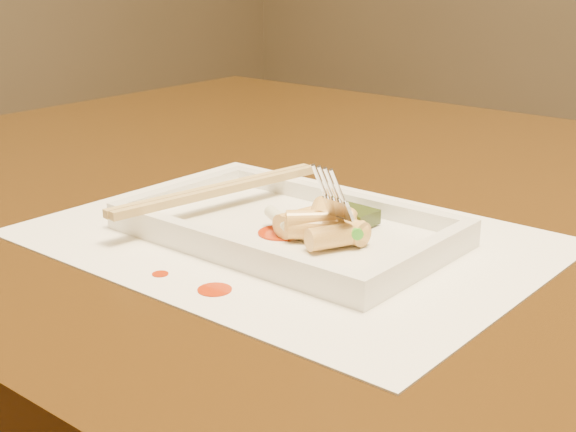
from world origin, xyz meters
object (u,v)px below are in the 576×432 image
Objects in this scene: table at (445,302)px; fork at (376,148)px; placemat at (288,238)px; plate_base at (288,232)px; chopstick_a at (215,189)px.

fork reaches higher than table.
plate_base is at bearing 0.00° from placemat.
chopstick_a is (-0.08, 0.00, 0.02)m from plate_base.
chopstick_a is at bearing -128.07° from table.
table is at bearing 72.74° from placemat.
placemat is 2.86× the size of fork.
fork is at bearing 6.75° from chopstick_a.
fork reaches higher than chopstick_a.
plate_base is at bearing 0.00° from chopstick_a.
fork is (0.02, -0.16, 0.18)m from table.
plate_base is 1.86× the size of fork.
placemat is at bearing -165.58° from fork.
chopstick_a reaches higher than placemat.
table is at bearing 72.74° from plate_base.
table is 0.25m from chopstick_a.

